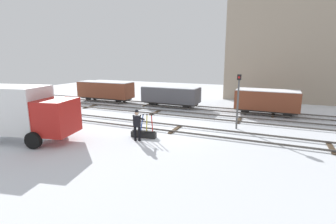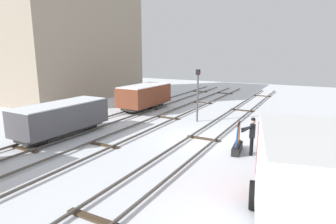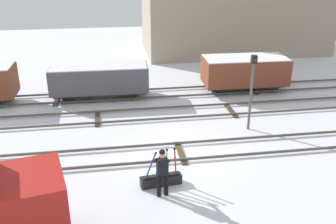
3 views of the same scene
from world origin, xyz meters
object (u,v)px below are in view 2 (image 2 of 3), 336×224
at_px(delivery_truck, 305,181).
at_px(freight_car_back_track, 145,96).
at_px(freight_car_near_switch, 62,117).
at_px(switch_lever_frame, 237,147).
at_px(signal_post, 198,90).
at_px(rail_worker, 252,134).

bearing_deg(delivery_truck, freight_car_back_track, 33.47).
xyz_separation_m(delivery_truck, freight_car_near_switch, (3.71, 12.64, -0.55)).
xyz_separation_m(switch_lever_frame, delivery_truck, (-5.93, -3.14, 1.46)).
bearing_deg(freight_car_near_switch, freight_car_back_track, 1.28).
height_order(switch_lever_frame, freight_car_back_track, freight_car_back_track).
bearing_deg(signal_post, freight_car_back_track, 73.11).
height_order(signal_post, freight_car_back_track, signal_post).
xyz_separation_m(rail_worker, delivery_truck, (-5.88, -2.48, 0.67)).
bearing_deg(switch_lever_frame, freight_car_back_track, 48.89).
relative_size(freight_car_back_track, freight_car_near_switch, 0.91).
bearing_deg(rail_worker, signal_post, 37.40).
xyz_separation_m(signal_post, freight_car_back_track, (1.64, 5.41, -1.01)).
bearing_deg(delivery_truck, switch_lever_frame, 15.76).
distance_m(delivery_truck, freight_car_back_track, 17.69).
xyz_separation_m(rail_worker, signal_post, (4.85, 4.74, 1.20)).
height_order(rail_worker, signal_post, signal_post).
relative_size(switch_lever_frame, freight_car_near_switch, 0.28).
xyz_separation_m(freight_car_back_track, freight_car_near_switch, (-8.66, 0.00, -0.06)).
relative_size(signal_post, freight_car_back_track, 0.72).
distance_m(switch_lever_frame, freight_car_near_switch, 9.80).
distance_m(rail_worker, freight_car_back_track, 12.05).
relative_size(delivery_truck, freight_car_near_switch, 1.06).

